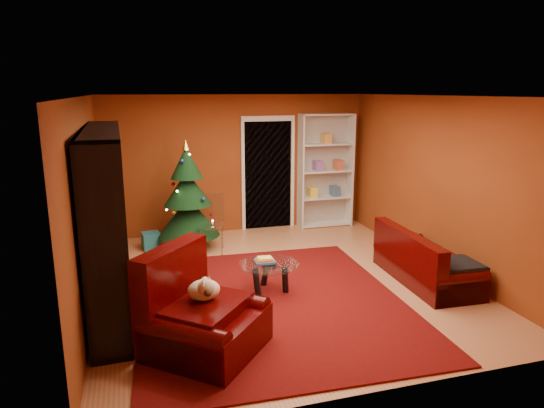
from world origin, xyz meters
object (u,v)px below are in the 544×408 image
object	(u,v)px
gift_box_teal	(151,241)
armchair	(206,312)
rug	(271,303)
media_unit	(107,220)
acrylic_chair	(211,227)
christmas_tree	(188,196)
coffee_table	(269,278)
white_bookshelf	(326,171)
dog	(204,290)
sofa	(427,256)
gift_box_red	(184,234)

from	to	relation	value
gift_box_teal	armchair	distance (m)	3.67
armchair	rug	bearing A→B (deg)	-4.71
media_unit	acrylic_chair	distance (m)	2.40
christmas_tree	coffee_table	bearing A→B (deg)	-70.05
white_bookshelf	dog	distance (m)	5.14
media_unit	christmas_tree	distance (m)	2.36
gift_box_teal	rug	bearing A→B (deg)	-63.03
coffee_table	acrylic_chair	bearing A→B (deg)	103.98
white_bookshelf	christmas_tree	bearing A→B (deg)	-164.99
white_bookshelf	sofa	xyz separation A→B (m)	(0.28, -3.14, -0.73)
rug	media_unit	xyz separation A→B (m)	(-1.94, 0.54, 1.11)
gift_box_teal	dog	bearing A→B (deg)	-83.61
rug	armchair	distance (m)	1.42
christmas_tree	gift_box_red	size ratio (longest dim) A/B	8.07
christmas_tree	gift_box_red	xyz separation A→B (m)	(-0.05, 0.45, -0.80)
armchair	media_unit	bearing A→B (deg)	74.34
dog	coffee_table	xyz separation A→B (m)	(1.05, 1.21, -0.45)
media_unit	white_bookshelf	size ratio (longest dim) A/B	1.27
armchair	acrylic_chair	bearing A→B (deg)	31.01
gift_box_teal	white_bookshelf	world-z (taller)	white_bookshelf
rug	gift_box_teal	xyz separation A→B (m)	(-1.37, 2.69, 0.13)
white_bookshelf	dog	xyz separation A→B (m)	(-3.04, -4.12, -0.45)
media_unit	white_bookshelf	distance (m)	4.84
rug	white_bookshelf	distance (m)	4.01
gift_box_teal	armchair	xyz separation A→B (m)	(0.40, -3.63, 0.30)
christmas_tree	white_bookshelf	bearing A→B (deg)	13.85
sofa	gift_box_red	bearing A→B (deg)	49.71
rug	christmas_tree	bearing A→B (deg)	105.86
rug	gift_box_teal	bearing A→B (deg)	116.97
christmas_tree	acrylic_chair	bearing A→B (deg)	-42.62
rug	gift_box_red	size ratio (longest dim) A/B	16.63
christmas_tree	gift_box_teal	world-z (taller)	christmas_tree
armchair	dog	world-z (taller)	armchair
christmas_tree	gift_box_teal	distance (m)	1.01
dog	sofa	world-z (taller)	dog
white_bookshelf	media_unit	bearing A→B (deg)	-144.84
christmas_tree	white_bookshelf	xyz separation A→B (m)	(2.80, 0.69, 0.20)
coffee_table	acrylic_chair	distance (m)	1.99
armchair	coffee_table	distance (m)	1.67
media_unit	white_bookshelf	bearing A→B (deg)	32.61
white_bookshelf	dog	size ratio (longest dim) A/B	5.73
white_bookshelf	armchair	xyz separation A→B (m)	(-3.04, -4.19, -0.67)
christmas_tree	armchair	world-z (taller)	christmas_tree
rug	sofa	size ratio (longest dim) A/B	2.20
gift_box_teal	acrylic_chair	distance (m)	1.10
dog	rug	bearing A→B (deg)	-7.08
white_bookshelf	coffee_table	xyz separation A→B (m)	(-1.99, -2.91, -0.90)
media_unit	gift_box_teal	world-z (taller)	media_unit
media_unit	sofa	world-z (taller)	media_unit
christmas_tree	sofa	bearing A→B (deg)	-38.48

